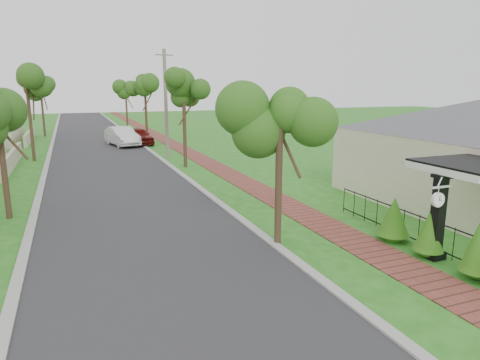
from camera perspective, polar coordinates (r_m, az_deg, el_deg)
ground at (r=12.11m, az=5.27°, el=-11.70°), size 160.00×160.00×0.00m
road at (r=30.31m, az=-17.46°, el=2.38°), size 7.00×120.00×0.02m
kerb_right at (r=30.77m, az=-10.67°, el=2.88°), size 0.30×120.00×0.10m
kerb_left at (r=30.28m, az=-24.35°, el=1.84°), size 0.30×120.00×0.10m
sidewalk at (r=31.36m, az=-6.01°, el=3.20°), size 1.50×120.00×0.03m
porch_post at (r=13.61m, az=24.81°, el=-5.06°), size 0.48×0.48×2.52m
picket_fence at (r=14.68m, az=22.74°, el=-6.06°), size 0.03×8.02×1.00m
street_trees at (r=36.75m, az=-18.59°, el=11.06°), size 10.70×37.65×5.89m
hedge_row at (r=13.27m, az=26.21°, el=-7.25°), size 0.93×5.10×1.81m
parked_car_red at (r=38.47m, az=-13.42°, el=5.69°), size 2.46×4.50×1.45m
parked_car_white at (r=37.91m, az=-15.44°, el=5.61°), size 2.64×5.11×1.60m
near_tree at (r=13.00m, az=5.33°, el=7.81°), size 1.92×1.92×4.92m
utility_pole at (r=30.52m, az=-9.85°, el=9.98°), size 1.20×0.24×7.44m
station_clock at (r=12.78m, az=24.90°, el=-2.27°), size 0.68×0.13×0.58m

